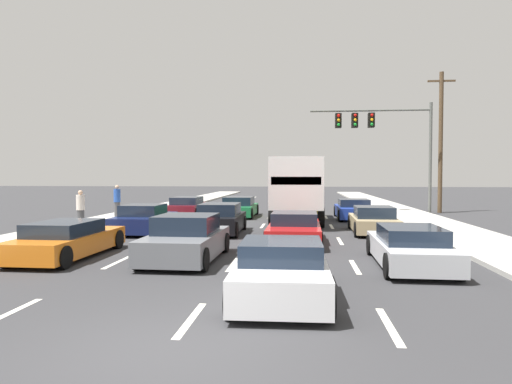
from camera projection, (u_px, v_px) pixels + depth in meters
name	position (u px, v px, depth m)	size (l,w,h in m)	color
ground_plane	(273.00, 212.00, 31.49)	(140.00, 140.00, 0.00)	#333335
sidewalk_right	(420.00, 219.00, 25.68)	(3.10, 80.00, 0.14)	#B2AFA8
sidewalk_left	(125.00, 217.00, 27.36)	(3.10, 80.00, 0.14)	#B2AFA8
lane_markings	(270.00, 217.00, 27.95)	(6.94, 52.00, 0.01)	silver
car_maroon	(188.00, 207.00, 28.39)	(1.92, 4.32, 1.20)	maroon
car_navy	(145.00, 220.00, 20.21)	(1.98, 4.08, 1.25)	#141E4C
car_orange	(67.00, 240.00, 14.15)	(1.92, 4.65, 1.13)	orange
car_green	(239.00, 207.00, 27.98)	(2.01, 4.37, 1.23)	#196B38
car_black	(220.00, 219.00, 20.02)	(1.94, 4.03, 1.31)	black
car_gray	(186.00, 240.00, 13.68)	(2.04, 4.20, 1.35)	slate
box_truck	(297.00, 186.00, 24.33)	(2.68, 8.22, 3.37)	white
car_red	(294.00, 229.00, 17.22)	(2.02, 4.65, 1.15)	red
car_white	(282.00, 271.00, 9.49)	(1.99, 4.08, 1.21)	white
car_blue	(353.00, 210.00, 26.54)	(1.98, 4.40, 1.16)	#1E389E
car_tan	(373.00, 221.00, 20.06)	(1.96, 4.18, 1.18)	tan
car_silver	(410.00, 247.00, 12.75)	(1.95, 4.55, 1.13)	#B7BABF
traffic_signal_mast	(376.00, 129.00, 30.37)	(7.93, 0.69, 7.28)	#595B56
utility_pole_mid	(441.00, 141.00, 30.85)	(1.80, 0.28, 9.42)	brown
pedestrian_near_corner	(117.00, 201.00, 26.38)	(0.38, 0.38, 1.82)	#3F3F42
pedestrian_mid_block	(81.00, 209.00, 21.16)	(0.38, 0.38, 1.70)	#3F3F42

